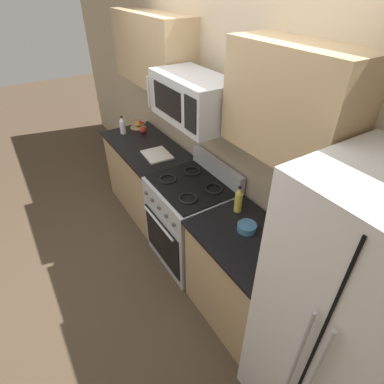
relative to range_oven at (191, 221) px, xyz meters
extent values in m
plane|color=#473828|center=(0.00, -0.65, -0.47)|extent=(16.00, 16.00, 0.00)
cube|color=tan|center=(0.00, 0.40, 0.83)|extent=(8.00, 0.10, 2.60)
cube|color=tan|center=(-1.01, 0.00, -0.03)|extent=(1.19, 0.62, 0.88)
cube|color=black|center=(-1.01, 0.00, 0.42)|extent=(1.23, 0.66, 0.03)
cube|color=#B2B5BA|center=(0.00, 0.00, -0.02)|extent=(0.76, 0.66, 0.91)
cube|color=black|center=(0.00, -0.34, -0.11)|extent=(0.67, 0.01, 0.51)
cylinder|color=#B2B5BA|center=(0.00, -0.36, 0.15)|extent=(0.57, 0.02, 0.02)
cube|color=black|center=(0.00, 0.00, 0.45)|extent=(0.73, 0.59, 0.02)
cube|color=#B2B5BA|center=(0.00, 0.30, 0.53)|extent=(0.76, 0.06, 0.18)
torus|color=black|center=(-0.18, -0.14, 0.46)|extent=(0.17, 0.17, 0.02)
torus|color=black|center=(0.18, -0.14, 0.46)|extent=(0.17, 0.17, 0.02)
torus|color=black|center=(-0.18, 0.14, 0.46)|extent=(0.17, 0.17, 0.02)
torus|color=black|center=(0.18, 0.14, 0.46)|extent=(0.17, 0.17, 0.02)
cylinder|color=#4C4C51|center=(-0.27, -0.34, 0.32)|extent=(0.04, 0.02, 0.04)
cylinder|color=#4C4C51|center=(-0.14, -0.34, 0.32)|extent=(0.04, 0.02, 0.04)
cylinder|color=#4C4C51|center=(0.00, -0.34, 0.32)|extent=(0.04, 0.02, 0.04)
cylinder|color=#4C4C51|center=(0.14, -0.34, 0.32)|extent=(0.04, 0.02, 0.04)
cylinder|color=#4C4C51|center=(0.27, -0.34, 0.32)|extent=(0.04, 0.02, 0.04)
cube|color=tan|center=(0.82, 0.00, -0.03)|extent=(0.83, 0.62, 0.88)
cube|color=black|center=(0.82, 0.00, 0.42)|extent=(0.87, 0.66, 0.03)
cube|color=silver|center=(1.71, -0.02, 0.47)|extent=(0.86, 0.73, 1.88)
cube|color=black|center=(1.71, -0.39, 0.47)|extent=(0.01, 0.01, 1.78)
cylinder|color=#B2B5BA|center=(1.66, -0.41, 0.51)|extent=(0.02, 0.02, 0.75)
cylinder|color=#B2B5BA|center=(1.76, -0.41, 0.51)|extent=(0.02, 0.02, 0.75)
cube|color=#B2B5BA|center=(0.00, 0.03, 1.26)|extent=(0.76, 0.40, 0.36)
cube|color=black|center=(-0.07, -0.17, 1.26)|extent=(0.42, 0.01, 0.22)
cube|color=black|center=(0.27, -0.17, 1.26)|extent=(0.15, 0.01, 0.25)
cylinder|color=#B2B5BA|center=(-0.34, -0.20, 1.26)|extent=(0.02, 0.02, 0.25)
cube|color=tan|center=(-1.01, 0.18, 1.43)|extent=(1.22, 0.34, 0.67)
cube|color=tan|center=(0.83, 0.18, 1.43)|extent=(0.86, 0.34, 0.67)
cylinder|color=white|center=(1.08, 0.14, 0.51)|extent=(0.16, 0.16, 0.14)
cylinder|color=black|center=(1.08, 0.14, 0.52)|extent=(0.13, 0.13, 0.12)
cylinder|color=red|center=(1.06, 0.15, 0.59)|extent=(0.03, 0.05, 0.24)
cylinder|color=orange|center=(1.08, 0.13, 0.59)|extent=(0.06, 0.02, 0.24)
cylinder|color=red|center=(1.07, 0.17, 0.58)|extent=(0.06, 0.04, 0.22)
cylinder|color=yellow|center=(1.08, 0.14, 0.60)|extent=(0.03, 0.07, 0.26)
cylinder|color=yellow|center=(1.10, 0.13, 0.60)|extent=(0.06, 0.08, 0.27)
cylinder|color=orange|center=(1.08, 0.15, 0.61)|extent=(0.08, 0.03, 0.29)
cone|color=tan|center=(-1.51, 0.14, 0.47)|extent=(0.20, 0.20, 0.07)
torus|color=tan|center=(-1.51, 0.14, 0.50)|extent=(0.21, 0.21, 0.01)
sphere|color=red|center=(-1.47, 0.15, 0.50)|extent=(0.07, 0.07, 0.07)
sphere|color=orange|center=(-1.47, 0.12, 0.50)|extent=(0.07, 0.07, 0.07)
sphere|color=red|center=(-1.31, 0.12, 0.48)|extent=(0.08, 0.08, 0.08)
cube|color=silver|center=(-0.70, 0.00, 0.45)|extent=(0.34, 0.29, 0.02)
cylinder|color=silver|center=(-1.43, -0.09, 0.52)|extent=(0.07, 0.07, 0.16)
cone|color=silver|center=(-1.43, -0.09, 0.62)|extent=(0.06, 0.06, 0.05)
cylinder|color=black|center=(-1.43, -0.09, 0.65)|extent=(0.03, 0.03, 0.01)
cylinder|color=gold|center=(0.52, 0.14, 0.53)|extent=(0.06, 0.06, 0.18)
cone|color=gold|center=(0.52, 0.14, 0.64)|extent=(0.06, 0.06, 0.05)
cylinder|color=black|center=(0.52, 0.14, 0.67)|extent=(0.03, 0.03, 0.01)
cylinder|color=teal|center=(0.75, 0.04, 0.46)|extent=(0.15, 0.15, 0.05)
torus|color=teal|center=(0.75, 0.04, 0.49)|extent=(0.15, 0.15, 0.01)
camera|label=1|loc=(2.03, -1.26, 2.06)|focal=28.93mm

